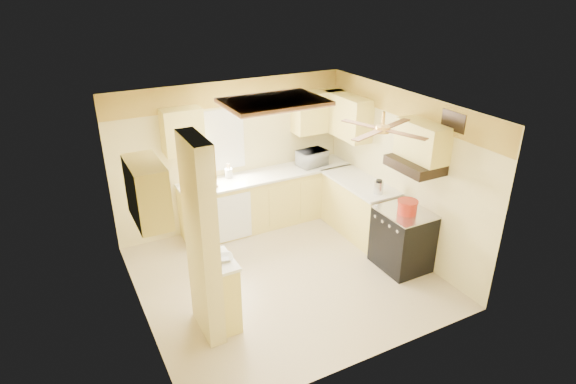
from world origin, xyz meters
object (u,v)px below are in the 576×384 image
microwave (312,158)px  kettle (379,187)px  bowl (224,258)px  stove (402,239)px  dutch_oven (407,207)px

microwave → kettle: bearing=94.8°
kettle → bowl: bearing=-166.6°
stove → bowl: 2.81m
stove → kettle: bearing=90.1°
stove → dutch_oven: dutch_oven is taller
microwave → dutch_oven: bearing=90.6°
microwave → kettle: size_ratio=2.25×
stove → kettle: size_ratio=4.14×
dutch_oven → microwave: bearing=97.6°
stove → kettle: 0.87m
microwave → dutch_oven: 2.20m
microwave → kettle: 1.52m
stove → dutch_oven: bearing=-113.7°
microwave → stove: bearing=91.3°
stove → microwave: microwave is taller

